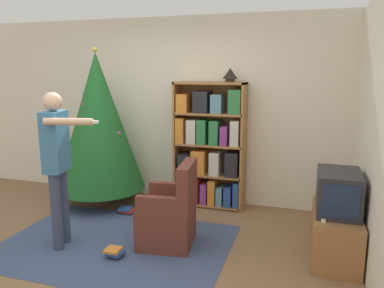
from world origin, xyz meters
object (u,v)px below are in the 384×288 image
at_px(christmas_tree, 98,122).
at_px(table_lamp, 230,74).
at_px(armchair, 170,216).
at_px(standing_person, 57,157).
at_px(bookshelf, 209,148).
at_px(television, 338,192).

height_order(christmas_tree, table_lamp, christmas_tree).
relative_size(armchair, standing_person, 0.56).
height_order(bookshelf, television, bookshelf).
distance_m(bookshelf, christmas_tree, 1.57).
relative_size(bookshelf, table_lamp, 8.58).
height_order(bookshelf, christmas_tree, christmas_tree).
height_order(television, armchair, armchair).
bearing_deg(table_lamp, bookshelf, -177.47).
xyz_separation_m(armchair, table_lamp, (0.36, 1.30, 1.49)).
xyz_separation_m(bookshelf, standing_person, (-1.19, -1.66, 0.16)).
relative_size(standing_person, table_lamp, 8.27).
relative_size(television, standing_person, 0.36).
distance_m(armchair, table_lamp, 2.01).
bearing_deg(television, bookshelf, 146.26).
bearing_deg(table_lamp, armchair, -105.51).
bearing_deg(standing_person, table_lamp, 126.81).
bearing_deg(armchair, bookshelf, 168.59).
bearing_deg(television, standing_person, -167.89).
bearing_deg(armchair, christmas_tree, -131.38).
distance_m(armchair, standing_person, 1.34).
height_order(bookshelf, armchair, bookshelf).
bearing_deg(christmas_tree, television, -13.28).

